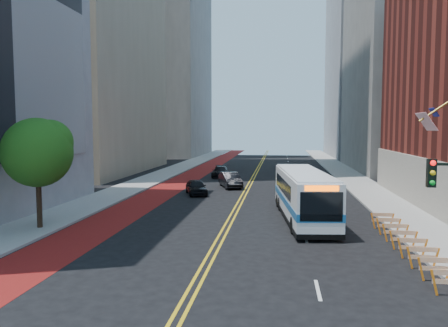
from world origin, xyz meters
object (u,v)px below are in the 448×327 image
object	(u,v)px
street_tree	(39,150)
car_a	(196,187)
car_b	(230,180)
transit_bus	(303,194)
car_c	(220,172)

from	to	relation	value
street_tree	car_a	bearing A→B (deg)	65.63
car_b	street_tree	bearing A→B (deg)	-133.98
transit_bus	car_b	world-z (taller)	transit_bus
transit_bus	car_a	size ratio (longest dim) A/B	2.97
street_tree	car_a	distance (m)	17.00
car_a	car_c	bearing A→B (deg)	69.18
car_b	car_c	distance (m)	9.49
car_b	car_c	world-z (taller)	car_b
street_tree	transit_bus	distance (m)	17.17
street_tree	car_c	world-z (taller)	street_tree
street_tree	car_b	distance (m)	22.64
transit_bus	car_c	world-z (taller)	transit_bus
transit_bus	car_b	distance (m)	16.63
transit_bus	car_a	world-z (taller)	transit_bus
car_b	car_c	size ratio (longest dim) A/B	1.01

